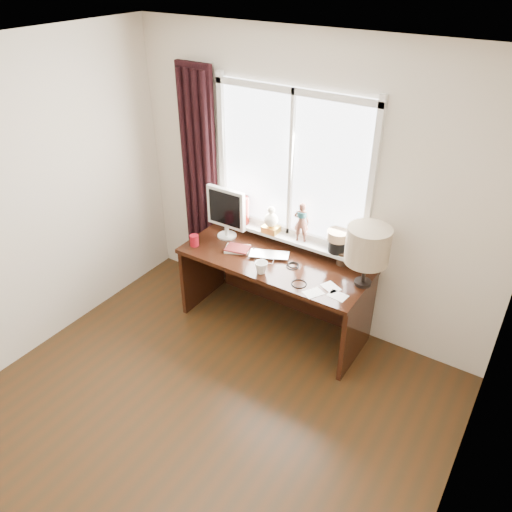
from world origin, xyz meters
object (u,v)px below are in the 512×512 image
Objects in this scene: laptop at (270,255)px; monitor at (226,210)px; red_cup at (194,240)px; desk at (279,277)px; table_lamp at (368,246)px; mug at (261,267)px.

monitor reaches higher than laptop.
laptop is 3.31× the size of red_cup.
red_cup is at bearing -158.44° from desk.
laptop is 0.71× the size of monitor.
monitor is (-0.53, 0.09, 0.26)m from laptop.
red_cup reaches higher than laptop.
table_lamp is (1.39, -0.04, 0.09)m from monitor.
laptop is at bearing 17.33° from red_cup.
laptop is at bearing -176.70° from table_lamp.
red_cup reaches higher than desk.
table_lamp reaches higher than desk.
desk is 3.47× the size of monitor.
mug is at bearing -87.77° from desk.
desk is at bearing -0.48° from monitor.
red_cup is at bearing 174.03° from laptop.
table_lamp is at bearing 9.64° from red_cup.
table_lamp reaches higher than laptop.
red_cup is 0.40m from monitor.
red_cup is 1.59m from table_lamp.
laptop is 0.93m from table_lamp.
table_lamp reaches higher than mug.
table_lamp is at bearing -2.24° from desk.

